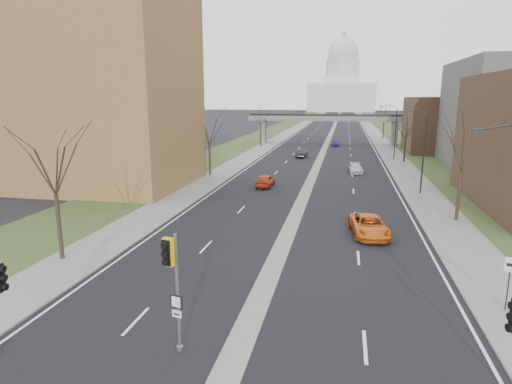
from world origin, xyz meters
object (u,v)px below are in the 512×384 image
(car_left_near, at_px, (265,180))
(car_right_mid, at_px, (356,169))
(car_right_near, at_px, (369,226))
(speed_limit_sign, at_px, (510,274))
(signal_pole_median, at_px, (173,273))
(car_left_far, at_px, (302,153))
(car_right_far, at_px, (336,143))

(car_left_near, relative_size, car_right_mid, 1.00)
(car_right_near, bearing_deg, speed_limit_sign, -68.97)
(speed_limit_sign, bearing_deg, car_right_near, 129.35)
(signal_pole_median, xyz_separation_m, car_right_near, (8.14, 16.88, -2.66))
(speed_limit_sign, height_order, car_left_far, speed_limit_sign)
(signal_pole_median, distance_m, car_right_mid, 44.65)
(speed_limit_sign, relative_size, car_right_near, 0.49)
(car_right_near, bearing_deg, car_right_far, 86.25)
(car_left_far, height_order, car_right_mid, car_left_far)
(car_left_far, xyz_separation_m, car_right_near, (9.00, -40.90, 0.06))
(signal_pole_median, height_order, speed_limit_sign, signal_pole_median)
(car_right_near, bearing_deg, signal_pole_median, -123.15)
(car_right_far, bearing_deg, speed_limit_sign, -83.09)
(speed_limit_sign, height_order, car_right_near, speed_limit_sign)
(speed_limit_sign, distance_m, car_right_far, 71.61)
(signal_pole_median, height_order, car_left_near, signal_pole_median)
(car_left_near, relative_size, car_left_far, 1.03)
(car_left_near, bearing_deg, car_right_near, 125.33)
(car_right_mid, bearing_deg, car_left_far, 119.00)
(speed_limit_sign, relative_size, car_left_near, 0.62)
(car_left_near, height_order, car_right_far, car_left_near)
(car_right_far, bearing_deg, car_right_near, -87.11)
(car_left_near, height_order, car_left_far, car_left_near)
(car_right_near, bearing_deg, car_left_far, 95.00)
(car_right_near, height_order, car_right_far, car_right_near)
(car_left_far, relative_size, car_right_near, 0.77)
(signal_pole_median, distance_m, car_left_near, 32.82)
(car_right_mid, relative_size, car_right_far, 1.09)
(signal_pole_median, relative_size, car_right_far, 1.27)
(signal_pole_median, bearing_deg, car_left_far, 103.10)
(car_right_near, xyz_separation_m, car_right_mid, (-0.37, 27.01, -0.12))
(car_right_mid, distance_m, car_right_far, 33.59)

